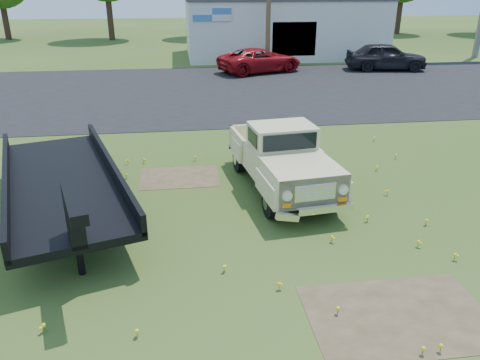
# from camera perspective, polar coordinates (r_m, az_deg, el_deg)

# --- Properties ---
(ground) EXTENTS (140.00, 140.00, 0.00)m
(ground) POSITION_cam_1_polar(r_m,az_deg,el_deg) (10.35, 4.10, -6.49)
(ground) COLOR #2F4917
(ground) RESTS_ON ground
(asphalt_lot) EXTENTS (90.00, 14.00, 0.02)m
(asphalt_lot) POSITION_cam_1_polar(r_m,az_deg,el_deg) (24.43, -2.97, 10.87)
(asphalt_lot) COLOR black
(asphalt_lot) RESTS_ON ground
(dirt_patch_a) EXTENTS (3.00, 2.00, 0.01)m
(dirt_patch_a) POSITION_cam_1_polar(r_m,az_deg,el_deg) (8.44, 18.78, -15.46)
(dirt_patch_a) COLOR #4D3D29
(dirt_patch_a) RESTS_ON ground
(dirt_patch_b) EXTENTS (2.20, 1.60, 0.01)m
(dirt_patch_b) POSITION_cam_1_polar(r_m,az_deg,el_deg) (13.32, -7.37, 0.32)
(dirt_patch_b) COLOR #4D3D29
(dirt_patch_b) RESTS_ON ground
(commercial_building) EXTENTS (14.20, 8.20, 4.15)m
(commercial_building) POSITION_cam_1_polar(r_m,az_deg,el_deg) (36.80, 5.12, 18.16)
(commercial_building) COLOR silver
(commercial_building) RESTS_ON ground
(vintage_pickup_truck) EXTENTS (2.45, 5.07, 1.77)m
(vintage_pickup_truck) POSITION_cam_1_polar(r_m,az_deg,el_deg) (12.21, 5.06, 2.77)
(vintage_pickup_truck) COLOR #C6BE84
(vintage_pickup_truck) RESTS_ON ground
(flatbed_trailer) EXTENTS (4.36, 7.50, 1.94)m
(flatbed_trailer) POSITION_cam_1_polar(r_m,az_deg,el_deg) (11.48, -20.98, 0.37)
(flatbed_trailer) COLOR black
(flatbed_trailer) RESTS_ON ground
(red_pickup) EXTENTS (5.68, 4.06, 1.44)m
(red_pickup) POSITION_cam_1_polar(r_m,az_deg,el_deg) (29.45, 2.47, 14.35)
(red_pickup) COLOR maroon
(red_pickup) RESTS_ON ground
(dark_sedan) EXTENTS (5.13, 2.68, 1.67)m
(dark_sedan) POSITION_cam_1_polar(r_m,az_deg,el_deg) (31.55, 17.37, 14.16)
(dark_sedan) COLOR black
(dark_sedan) RESTS_ON ground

